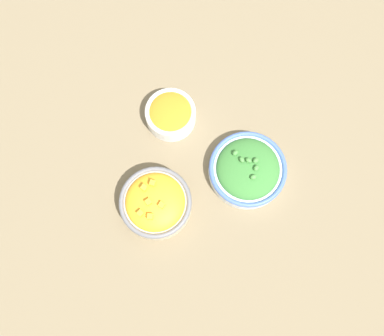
{
  "coord_description": "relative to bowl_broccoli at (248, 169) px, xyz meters",
  "views": [
    {
      "loc": [
        -0.19,
        0.17,
        1.06
      ],
      "look_at": [
        0.0,
        0.0,
        0.03
      ],
      "focal_mm": 40.0,
      "sensor_mm": 36.0,
      "label": 1
    }
  ],
  "objects": [
    {
      "name": "ground_plane",
      "position": [
        0.1,
        0.1,
        -0.03
      ],
      "size": [
        3.0,
        3.0,
        0.0
      ],
      "primitive_type": "plane",
      "color": "#75664C"
    },
    {
      "name": "bowl_carrots",
      "position": [
        0.24,
        0.04,
        0.01
      ],
      "size": [
        0.13,
        0.13,
        0.06
      ],
      "color": "white",
      "rests_on": "ground_plane"
    },
    {
      "name": "bowl_squash",
      "position": [
        0.09,
        0.22,
        0.01
      ],
      "size": [
        0.17,
        0.17,
        0.09
      ],
      "color": "beige",
      "rests_on": "ground_plane"
    },
    {
      "name": "bowl_broccoli",
      "position": [
        0.0,
        0.0,
        0.0
      ],
      "size": [
        0.19,
        0.19,
        0.07
      ],
      "color": "silver",
      "rests_on": "ground_plane"
    }
  ]
}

